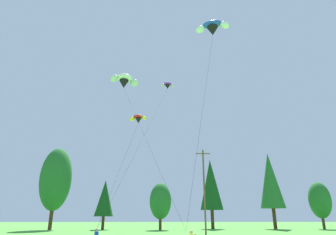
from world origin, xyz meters
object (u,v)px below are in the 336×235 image
Objects in this scene: parafoil_kite_low_blue_white at (212,28)px; parafoil_kite_mid_white at (124,81)px; parafoil_kite_far_purple at (168,86)px; parafoil_kite_high_red_yellow at (138,119)px; utility_pole at (204,188)px.

parafoil_kite_mid_white is at bearing 151.37° from parafoil_kite_low_blue_white.
parafoil_kite_low_blue_white reaches higher than parafoil_kite_mid_white.
parafoil_kite_low_blue_white reaches higher than parafoil_kite_far_purple.
parafoil_kite_mid_white is at bearing 144.13° from parafoil_kite_high_red_yellow.
utility_pole is 0.69× the size of parafoil_kite_mid_white.
parafoil_kite_far_purple is (5.73, 8.08, 3.16)m from parafoil_kite_mid_white.
parafoil_kite_far_purple is at bearing 54.67° from parafoil_kite_mid_white.
parafoil_kite_high_red_yellow is 0.57× the size of parafoil_kite_low_blue_white.
parafoil_kite_low_blue_white is at bearing -28.63° from parafoil_kite_mid_white.
utility_pole is at bearing 86.94° from parafoil_kite_low_blue_white.
parafoil_kite_mid_white is 12.69m from parafoil_kite_low_blue_white.
utility_pole is 20.73m from parafoil_kite_mid_white.
parafoil_kite_far_purple is at bearing 109.25° from parafoil_kite_low_blue_white.
parafoil_kite_high_red_yellow is 13.51m from parafoil_kite_far_purple.
utility_pole is 24.20m from parafoil_kite_low_blue_white.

